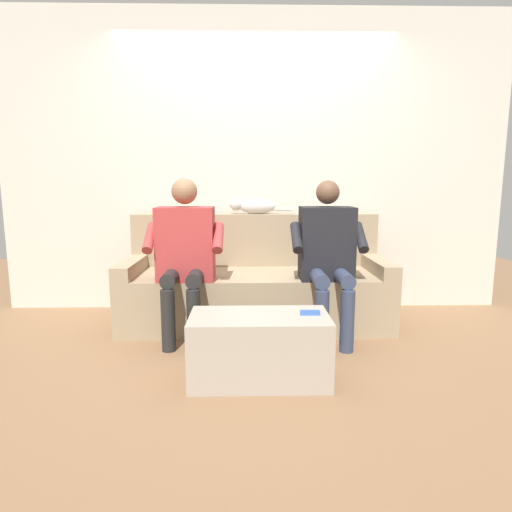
% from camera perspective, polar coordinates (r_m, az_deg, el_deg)
% --- Properties ---
extents(ground_plane, '(8.00, 8.00, 0.00)m').
position_cam_1_polar(ground_plane, '(3.12, 0.22, -12.65)').
color(ground_plane, '#846042').
extents(back_wall, '(4.66, 0.06, 2.71)m').
position_cam_1_polar(back_wall, '(4.12, -0.22, 11.98)').
color(back_wall, beige).
rests_on(back_wall, ground).
extents(couch, '(2.18, 0.84, 0.91)m').
position_cam_1_polar(couch, '(3.74, -0.07, -3.92)').
color(couch, '#9E896B').
rests_on(couch, ground).
extents(coffee_table, '(0.83, 0.42, 0.40)m').
position_cam_1_polar(coffee_table, '(2.66, 0.45, -11.92)').
color(coffee_table, '#A89E8E').
rests_on(coffee_table, ground).
extents(person_left_seated, '(0.56, 0.57, 1.20)m').
position_cam_1_polar(person_left_seated, '(3.34, 9.36, 0.75)').
color(person_left_seated, black).
rests_on(person_left_seated, ground).
extents(person_right_seated, '(0.58, 0.53, 1.21)m').
position_cam_1_polar(person_right_seated, '(3.32, -9.27, 0.92)').
color(person_right_seated, '#B23838').
rests_on(person_right_seated, ground).
extents(cat_on_backrest, '(0.56, 0.12, 0.15)m').
position_cam_1_polar(cat_on_backrest, '(3.91, -0.38, 6.58)').
color(cat_on_backrest, silver).
rests_on(cat_on_backrest, couch).
extents(remote_blue, '(0.12, 0.04, 0.03)m').
position_cam_1_polar(remote_blue, '(2.62, 7.09, -7.37)').
color(remote_blue, '#3860B7').
rests_on(remote_blue, coffee_table).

